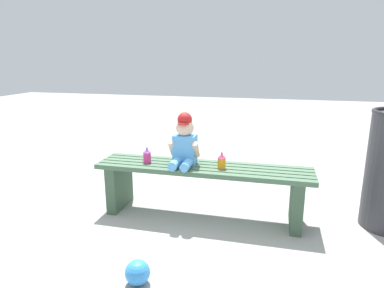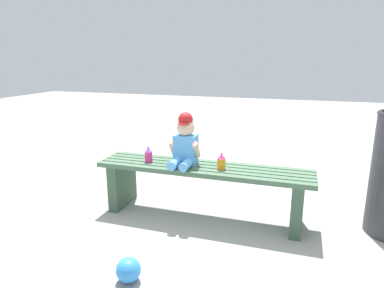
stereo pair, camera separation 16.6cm
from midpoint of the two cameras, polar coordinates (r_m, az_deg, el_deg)
name	(u,v)px [view 1 (the left image)]	position (r m, az deg, el deg)	size (l,w,h in m)	color
ground_plane	(202,215)	(2.74, -0.02, -11.93)	(16.00, 16.00, 0.00)	#999993
park_bench	(203,182)	(2.62, -0.02, -6.45)	(1.64, 0.34, 0.41)	#47664C
child_figure	(184,142)	(2.56, -3.16, 0.26)	(0.23, 0.27, 0.40)	#59A5E5
sippy_cup_left	(147,156)	(2.67, -9.34, -1.95)	(0.06, 0.06, 0.12)	#E5337F
sippy_cup_right	(222,161)	(2.51, 3.13, -2.88)	(0.06, 0.06, 0.12)	orange
toy_ball	(138,272)	(2.02, -11.65, -20.47)	(0.14, 0.14, 0.14)	#338CE5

